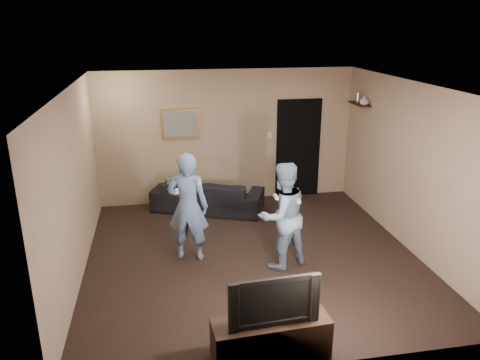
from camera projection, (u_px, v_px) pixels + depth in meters
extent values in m
plane|color=black|center=(252.00, 256.00, 7.24)|extent=(5.00, 5.00, 0.00)
cube|color=silver|center=(254.00, 86.00, 6.40)|extent=(5.00, 5.00, 0.04)
cube|color=tan|center=(227.00, 137.00, 9.15)|extent=(5.00, 0.04, 2.60)
cube|color=tan|center=(305.00, 257.00, 4.49)|extent=(5.00, 0.04, 2.60)
cube|color=tan|center=(74.00, 186.00, 6.41)|extent=(0.04, 5.00, 2.60)
cube|color=tan|center=(411.00, 167.00, 7.24)|extent=(0.04, 5.00, 2.60)
imported|color=black|center=(208.00, 195.00, 8.92)|extent=(2.22, 1.52, 0.60)
cube|color=#1C5446|center=(178.00, 188.00, 8.76)|extent=(0.44, 0.21, 0.42)
cube|color=olive|center=(180.00, 124.00, 8.88)|extent=(0.72, 0.05, 0.57)
cube|color=slate|center=(180.00, 124.00, 8.86)|extent=(0.62, 0.01, 0.47)
cube|color=black|center=(298.00, 149.00, 9.46)|extent=(0.90, 0.06, 2.00)
cube|color=silver|center=(270.00, 135.00, 9.27)|extent=(0.08, 0.02, 0.12)
cube|color=black|center=(359.00, 104.00, 8.68)|extent=(0.20, 0.60, 0.03)
imported|color=silver|center=(364.00, 100.00, 8.47)|extent=(0.17, 0.17, 0.17)
cylinder|color=silver|center=(358.00, 97.00, 8.73)|extent=(0.06, 0.06, 0.18)
cube|color=black|center=(271.00, 338.00, 4.98)|extent=(1.27, 0.47, 0.45)
imported|color=black|center=(272.00, 297.00, 4.81)|extent=(0.97, 0.18, 0.55)
imported|color=#6886B5|center=(188.00, 207.00, 6.93)|extent=(0.69, 0.55, 1.67)
cube|color=white|center=(177.00, 191.00, 6.59)|extent=(0.04, 0.14, 0.04)
cube|color=white|center=(199.00, 182.00, 6.61)|extent=(0.05, 0.09, 0.05)
imported|color=#85A3C1|center=(282.00, 216.00, 6.72)|extent=(0.92, 0.82, 1.59)
cube|color=white|center=(276.00, 197.00, 6.37)|extent=(0.04, 0.14, 0.04)
cube|color=white|center=(298.00, 201.00, 6.45)|extent=(0.05, 0.09, 0.05)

